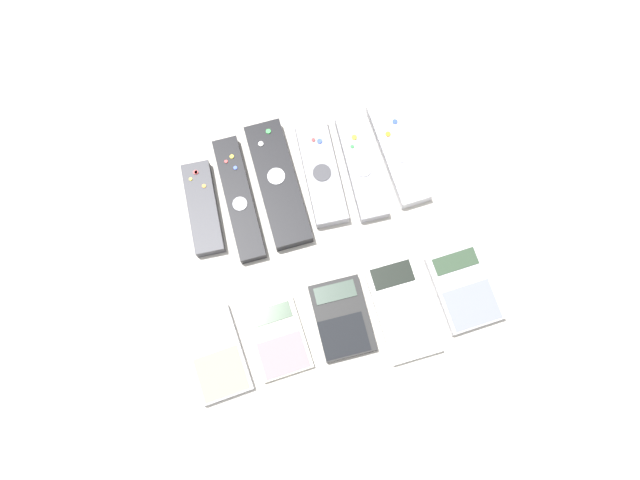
% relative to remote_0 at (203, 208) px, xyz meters
% --- Properties ---
extents(ground_plane, '(3.00, 3.00, 0.00)m').
position_rel_remote_0_xyz_m(ground_plane, '(0.17, -0.13, -0.01)').
color(ground_plane, beige).
extents(remote_0, '(0.05, 0.15, 0.02)m').
position_rel_remote_0_xyz_m(remote_0, '(0.00, 0.00, 0.00)').
color(remote_0, '#333338').
rests_on(remote_0, ground_plane).
extents(remote_1, '(0.04, 0.21, 0.02)m').
position_rel_remote_0_xyz_m(remote_1, '(0.06, -0.00, 0.00)').
color(remote_1, black).
rests_on(remote_1, ground_plane).
extents(remote_2, '(0.06, 0.21, 0.03)m').
position_rel_remote_0_xyz_m(remote_2, '(0.13, 0.01, 0.00)').
color(remote_2, black).
rests_on(remote_2, ground_plane).
extents(remote_3, '(0.06, 0.18, 0.03)m').
position_rel_remote_0_xyz_m(remote_3, '(0.20, 0.01, 0.00)').
color(remote_3, gray).
rests_on(remote_3, ground_plane).
extents(remote_4, '(0.05, 0.18, 0.02)m').
position_rel_remote_0_xyz_m(remote_4, '(0.26, -0.00, -0.00)').
color(remote_4, gray).
rests_on(remote_4, ground_plane).
extents(remote_5, '(0.06, 0.18, 0.02)m').
position_rel_remote_0_xyz_m(remote_5, '(0.33, 0.01, 0.00)').
color(remote_5, '#B7B7BC').
rests_on(remote_5, ground_plane).
extents(calculator_0, '(0.09, 0.14, 0.02)m').
position_rel_remote_0_xyz_m(calculator_0, '(-0.03, -0.23, -0.00)').
color(calculator_0, '#B2B2B7').
rests_on(calculator_0, ground_plane).
extents(calculator_1, '(0.08, 0.12, 0.01)m').
position_rel_remote_0_xyz_m(calculator_1, '(0.06, -0.23, -0.01)').
color(calculator_1, beige).
rests_on(calculator_1, ground_plane).
extents(calculator_2, '(0.08, 0.12, 0.02)m').
position_rel_remote_0_xyz_m(calculator_2, '(0.16, -0.23, -0.00)').
color(calculator_2, black).
rests_on(calculator_2, ground_plane).
extents(calculator_3, '(0.08, 0.16, 0.01)m').
position_rel_remote_0_xyz_m(calculator_3, '(0.26, -0.24, -0.00)').
color(calculator_3, silver).
rests_on(calculator_3, ground_plane).
extents(calculator_4, '(0.09, 0.13, 0.02)m').
position_rel_remote_0_xyz_m(calculator_4, '(0.36, -0.23, -0.00)').
color(calculator_4, '#B2B2B7').
rests_on(calculator_4, ground_plane).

